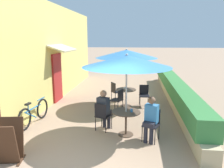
# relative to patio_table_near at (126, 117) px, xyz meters

# --- Properties ---
(cafe_facade_wall) EXTENTS (0.98, 11.39, 4.20)m
(cafe_facade_wall) POSITION_rel_patio_table_near_xyz_m (-3.37, 3.66, 1.55)
(cafe_facade_wall) COLOR #E0CC6B
(cafe_facade_wall) RESTS_ON ground_plane
(planter_hedge) EXTENTS (0.60, 10.39, 1.01)m
(planter_hedge) POSITION_rel_patio_table_near_xyz_m (1.92, 3.69, 0.00)
(planter_hedge) COLOR tan
(planter_hedge) RESTS_ON ground_plane
(patio_table_near) EXTENTS (0.82, 0.82, 0.71)m
(patio_table_near) POSITION_rel_patio_table_near_xyz_m (0.00, 0.00, 0.00)
(patio_table_near) COLOR brown
(patio_table_near) RESTS_ON ground_plane
(patio_umbrella_near) EXTENTS (2.45, 2.45, 2.36)m
(patio_umbrella_near) POSITION_rel_patio_table_near_xyz_m (-0.00, -0.00, 1.62)
(patio_umbrella_near) COLOR #B7B7BC
(patio_umbrella_near) RESTS_ON ground_plane
(cafe_chair_near_left) EXTENTS (0.52, 0.52, 0.87)m
(cafe_chair_near_left) POSITION_rel_patio_table_near_xyz_m (0.72, -0.21, -0.02)
(cafe_chair_near_left) COLOR black
(cafe_chair_near_left) RESTS_ON ground_plane
(seated_patron_near_left) EXTENTS (0.45, 0.49, 1.25)m
(seated_patron_near_left) POSITION_rel_patio_table_near_xyz_m (0.68, -0.32, 0.15)
(seated_patron_near_left) COLOR #23232D
(seated_patron_near_left) RESTS_ON ground_plane
(cafe_chair_near_right) EXTENTS (0.52, 0.52, 0.87)m
(cafe_chair_near_right) POSITION_rel_patio_table_near_xyz_m (-0.72, 0.21, -0.02)
(cafe_chair_near_right) COLOR black
(cafe_chair_near_right) RESTS_ON ground_plane
(seated_patron_near_right) EXTENTS (0.45, 0.49, 1.25)m
(seated_patron_near_right) POSITION_rel_patio_table_near_xyz_m (-0.68, 0.32, 0.15)
(seated_patron_near_right) COLOR #23232D
(seated_patron_near_right) RESTS_ON ground_plane
(coffee_cup_near) EXTENTS (0.07, 0.07, 0.09)m
(coffee_cup_near) POSITION_rel_patio_table_near_xyz_m (0.16, -0.02, 0.23)
(coffee_cup_near) COLOR teal
(coffee_cup_near) RESTS_ON patio_table_near
(patio_table_mid) EXTENTS (0.82, 0.82, 0.71)m
(patio_table_mid) POSITION_rel_patio_table_near_xyz_m (-0.15, 2.73, 0.00)
(patio_table_mid) COLOR brown
(patio_table_mid) RESTS_ON ground_plane
(patio_umbrella_mid) EXTENTS (2.45, 2.45, 2.36)m
(patio_umbrella_mid) POSITION_rel_patio_table_near_xyz_m (-0.15, 2.73, 1.62)
(patio_umbrella_mid) COLOR #B7B7BC
(patio_umbrella_mid) RESTS_ON ground_plane
(cafe_chair_mid_left) EXTENTS (0.56, 0.56, 0.87)m
(cafe_chair_mid_left) POSITION_rel_patio_table_near_xyz_m (-0.64, 3.31, -0.02)
(cafe_chair_mid_left) COLOR black
(cafe_chair_mid_left) RESTS_ON ground_plane
(cafe_chair_mid_right) EXTENTS (0.53, 0.53, 0.87)m
(cafe_chair_mid_right) POSITION_rel_patio_table_near_xyz_m (-0.41, 2.02, -0.02)
(cafe_chair_mid_right) COLOR black
(cafe_chair_mid_right) RESTS_ON ground_plane
(cafe_chair_mid_back) EXTENTS (0.43, 0.43, 0.87)m
(cafe_chair_mid_back) POSITION_rel_patio_table_near_xyz_m (0.60, 2.86, -0.02)
(cafe_chair_mid_back) COLOR black
(cafe_chair_mid_back) RESTS_ON ground_plane
(coffee_cup_mid) EXTENTS (0.07, 0.07, 0.09)m
(coffee_cup_mid) POSITION_rel_patio_table_near_xyz_m (-0.21, 2.76, 0.23)
(coffee_cup_mid) COLOR white
(coffee_cup_mid) RESTS_ON patio_table_mid
(bicycle_leaning) EXTENTS (0.22, 1.77, 0.79)m
(bicycle_leaning) POSITION_rel_patio_table_near_xyz_m (-3.03, 0.49, -0.17)
(bicycle_leaning) COLOR black
(bicycle_leaning) RESTS_ON ground_plane
(menu_board) EXTENTS (0.63, 0.71, 0.97)m
(menu_board) POSITION_rel_patio_table_near_xyz_m (-2.56, -1.70, -0.06)
(menu_board) COLOR #422819
(menu_board) RESTS_ON ground_plane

